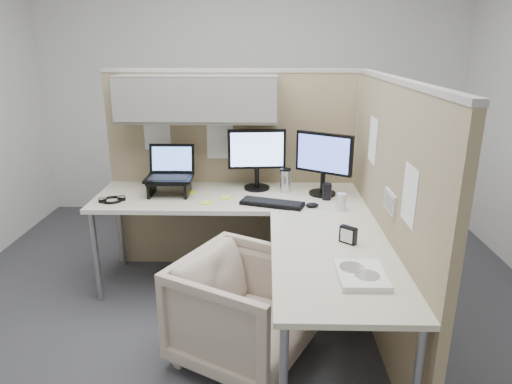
{
  "coord_description": "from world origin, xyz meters",
  "views": [
    {
      "loc": [
        0.17,
        -2.69,
        1.81
      ],
      "look_at": [
        0.1,
        0.25,
        0.85
      ],
      "focal_mm": 32.0,
      "sensor_mm": 36.0,
      "label": 1
    }
  ],
  "objects_px": {
    "monitor_left": "(257,154)",
    "office_chair": "(243,305)",
    "keyboard": "(272,203)",
    "desk": "(259,221)"
  },
  "relations": [
    {
      "from": "monitor_left",
      "to": "office_chair",
      "type": "bearing_deg",
      "value": -97.9
    },
    {
      "from": "monitor_left",
      "to": "keyboard",
      "type": "height_order",
      "value": "monitor_left"
    },
    {
      "from": "office_chair",
      "to": "keyboard",
      "type": "bearing_deg",
      "value": 14.36
    },
    {
      "from": "desk",
      "to": "keyboard",
      "type": "bearing_deg",
      "value": 66.56
    },
    {
      "from": "desk",
      "to": "monitor_left",
      "type": "height_order",
      "value": "monitor_left"
    },
    {
      "from": "desk",
      "to": "office_chair",
      "type": "relative_size",
      "value": 2.81
    },
    {
      "from": "desk",
      "to": "keyboard",
      "type": "xyz_separation_m",
      "value": [
        0.09,
        0.2,
        0.05
      ]
    },
    {
      "from": "office_chair",
      "to": "monitor_left",
      "type": "distance_m",
      "value": 1.25
    },
    {
      "from": "desk",
      "to": "monitor_left",
      "type": "bearing_deg",
      "value": 92.87
    },
    {
      "from": "desk",
      "to": "office_chair",
      "type": "xyz_separation_m",
      "value": [
        -0.08,
        -0.49,
        -0.33
      ]
    }
  ]
}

